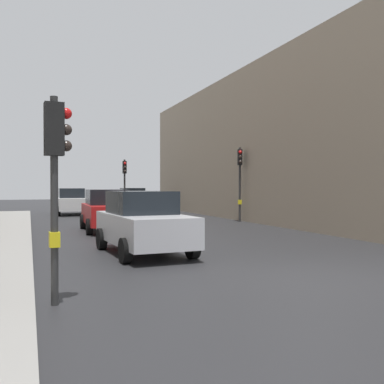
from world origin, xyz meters
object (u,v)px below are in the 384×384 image
(traffic_light_far_median, at_px, (125,177))
(car_white_compact, at_px, (72,201))
(traffic_light_near_left, at_px, (56,161))
(car_red_sedan, at_px, (107,210))
(car_silver_hatchback, at_px, (143,222))
(car_dark_suv, at_px, (132,199))
(traffic_light_mid_street, at_px, (240,171))

(traffic_light_far_median, distance_m, car_white_compact, 3.91)
(traffic_light_near_left, xyz_separation_m, car_red_sedan, (2.73, 11.66, -1.42))
(traffic_light_near_left, xyz_separation_m, car_white_compact, (2.28, 23.46, -1.42))
(traffic_light_far_median, distance_m, car_silver_hatchback, 17.92)
(car_dark_suv, bearing_deg, car_red_sedan, -106.04)
(car_red_sedan, bearing_deg, car_dark_suv, 73.96)
(traffic_light_mid_street, distance_m, traffic_light_near_left, 17.44)
(car_dark_suv, bearing_deg, traffic_light_far_median, -107.83)
(traffic_light_far_median, bearing_deg, traffic_light_mid_street, -61.35)
(traffic_light_far_median, xyz_separation_m, car_dark_suv, (1.55, 4.82, -1.67))
(car_silver_hatchback, relative_size, car_white_compact, 1.02)
(traffic_light_mid_street, distance_m, car_dark_suv, 13.58)
(traffic_light_far_median, relative_size, car_white_compact, 0.87)
(car_silver_hatchback, xyz_separation_m, car_dark_suv, (4.59, 22.40, 0.00))
(traffic_light_mid_street, bearing_deg, car_silver_hatchback, -129.22)
(traffic_light_mid_street, bearing_deg, car_white_compact, 130.38)
(car_red_sedan, xyz_separation_m, car_dark_suv, (4.49, 15.60, 0.00))
(car_silver_hatchback, distance_m, car_white_compact, 18.60)
(traffic_light_near_left, relative_size, car_red_sedan, 0.78)
(traffic_light_mid_street, xyz_separation_m, car_white_compact, (-7.92, 9.31, -1.86))
(traffic_light_far_median, bearing_deg, car_dark_suv, 72.17)
(traffic_light_far_median, xyz_separation_m, car_silver_hatchback, (-3.04, -17.58, -1.67))
(traffic_light_near_left, xyz_separation_m, car_dark_suv, (7.21, 27.26, -1.42))
(traffic_light_near_left, height_order, car_silver_hatchback, traffic_light_near_left)
(traffic_light_near_left, height_order, traffic_light_far_median, traffic_light_far_median)
(traffic_light_near_left, bearing_deg, car_red_sedan, 76.83)
(traffic_light_mid_street, xyz_separation_m, car_silver_hatchback, (-7.58, -9.28, -1.86))
(traffic_light_mid_street, bearing_deg, car_dark_suv, 102.82)
(traffic_light_near_left, relative_size, car_silver_hatchback, 0.77)
(traffic_light_far_median, height_order, car_silver_hatchback, traffic_light_far_median)
(car_silver_hatchback, distance_m, car_dark_suv, 22.86)
(traffic_light_near_left, bearing_deg, car_silver_hatchback, 61.68)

